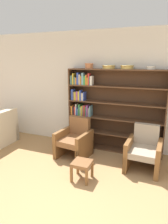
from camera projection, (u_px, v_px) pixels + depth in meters
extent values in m
plane|color=#A87F51|center=(62.00, 219.00, 2.67)|extent=(24.00, 24.00, 0.00)
cube|color=silver|center=(112.00, 91.00, 4.66)|extent=(12.00, 0.06, 2.75)
cube|color=brown|center=(72.00, 107.00, 4.94)|extent=(0.02, 0.30, 1.89)
cube|color=brown|center=(166.00, 116.00, 4.16)|extent=(0.02, 0.30, 1.89)
cube|color=brown|center=(116.00, 70.00, 4.32)|extent=(2.15, 0.30, 0.02)
cube|color=brown|center=(113.00, 149.00, 4.78)|extent=(2.15, 0.30, 0.03)
cube|color=#492F1E|center=(116.00, 110.00, 4.68)|extent=(2.15, 0.01, 1.89)
cube|color=#4C756B|center=(73.00, 139.00, 5.09)|extent=(0.04, 0.19, 0.21)
cube|color=red|center=(74.00, 139.00, 5.04)|extent=(0.03, 0.13, 0.24)
cube|color=#669EB2|center=(76.00, 140.00, 5.03)|extent=(0.03, 0.13, 0.21)
cube|color=gold|center=(77.00, 140.00, 5.04)|extent=(0.02, 0.16, 0.20)
cube|color=#7F6B4C|center=(78.00, 139.00, 5.02)|extent=(0.02, 0.16, 0.24)
cube|color=#B2A899|center=(80.00, 139.00, 5.02)|extent=(0.03, 0.19, 0.26)
cube|color=#4C756B|center=(81.00, 140.00, 4.98)|extent=(0.04, 0.12, 0.24)
cube|color=#669EB2|center=(82.00, 140.00, 4.98)|extent=(0.03, 0.15, 0.22)
cube|color=#334CB2|center=(84.00, 141.00, 4.96)|extent=(0.04, 0.15, 0.21)
cube|color=#669EB2|center=(86.00, 140.00, 4.95)|extent=(0.02, 0.15, 0.25)
cube|color=brown|center=(114.00, 134.00, 4.68)|extent=(2.15, 0.30, 0.03)
cube|color=#4C756B|center=(73.00, 123.00, 4.98)|extent=(0.02, 0.18, 0.27)
cube|color=gold|center=(73.00, 125.00, 4.95)|extent=(0.03, 0.12, 0.20)
cube|color=#7F6B4C|center=(75.00, 125.00, 4.98)|extent=(0.03, 0.19, 0.18)
cube|color=red|center=(76.00, 125.00, 4.93)|extent=(0.04, 0.13, 0.23)
cube|color=red|center=(78.00, 126.00, 4.93)|extent=(0.03, 0.15, 0.17)
cube|color=#B2A899|center=(79.00, 125.00, 4.90)|extent=(0.02, 0.13, 0.23)
cube|color=orange|center=(80.00, 124.00, 4.90)|extent=(0.04, 0.16, 0.28)
cube|color=#4C756B|center=(82.00, 126.00, 4.88)|extent=(0.04, 0.14, 0.19)
cube|color=red|center=(84.00, 126.00, 4.88)|extent=(0.02, 0.17, 0.18)
cube|color=#4C756B|center=(85.00, 126.00, 4.88)|extent=(0.04, 0.19, 0.19)
cube|color=brown|center=(114.00, 119.00, 4.59)|extent=(2.15, 0.30, 0.02)
cube|color=orange|center=(73.00, 110.00, 4.90)|extent=(0.04, 0.19, 0.22)
cube|color=black|center=(74.00, 110.00, 4.89)|extent=(0.04, 0.19, 0.20)
cube|color=red|center=(76.00, 110.00, 4.87)|extent=(0.03, 0.19, 0.22)
cube|color=white|center=(77.00, 109.00, 4.83)|extent=(0.02, 0.14, 0.27)
cube|color=#334CB2|center=(78.00, 111.00, 4.83)|extent=(0.02, 0.15, 0.19)
cube|color=#669EB2|center=(79.00, 112.00, 4.83)|extent=(0.02, 0.14, 0.16)
cube|color=#388C47|center=(80.00, 109.00, 4.82)|extent=(0.04, 0.19, 0.27)
cube|color=white|center=(81.00, 111.00, 4.80)|extent=(0.02, 0.14, 0.21)
cube|color=gold|center=(82.00, 111.00, 4.77)|extent=(0.03, 0.13, 0.24)
cube|color=#7F6B4C|center=(84.00, 110.00, 4.78)|extent=(0.03, 0.16, 0.26)
cube|color=red|center=(85.00, 110.00, 4.77)|extent=(0.03, 0.17, 0.26)
cube|color=#388C47|center=(86.00, 111.00, 4.74)|extent=(0.02, 0.13, 0.22)
cube|color=#994C99|center=(88.00, 110.00, 4.74)|extent=(0.04, 0.17, 0.26)
cube|color=#B2A899|center=(90.00, 112.00, 4.74)|extent=(0.03, 0.18, 0.20)
cube|color=#669EB2|center=(91.00, 111.00, 4.73)|extent=(0.02, 0.20, 0.25)
cube|color=brown|center=(115.00, 103.00, 4.50)|extent=(2.15, 0.30, 0.02)
cube|color=black|center=(72.00, 95.00, 4.80)|extent=(0.02, 0.16, 0.24)
cube|color=#334CB2|center=(73.00, 94.00, 4.78)|extent=(0.04, 0.15, 0.26)
cube|color=#7F6B4C|center=(75.00, 96.00, 4.77)|extent=(0.02, 0.14, 0.20)
cube|color=gold|center=(76.00, 96.00, 4.77)|extent=(0.03, 0.17, 0.19)
cube|color=#994C99|center=(78.00, 96.00, 4.73)|extent=(0.04, 0.12, 0.21)
cube|color=gold|center=(80.00, 96.00, 4.73)|extent=(0.04, 0.17, 0.22)
cube|color=#334CB2|center=(81.00, 95.00, 4.69)|extent=(0.03, 0.12, 0.24)
cube|color=#B2A899|center=(83.00, 96.00, 4.71)|extent=(0.02, 0.17, 0.18)
cube|color=white|center=(83.00, 97.00, 4.69)|extent=(0.02, 0.14, 0.18)
cube|color=#334CB2|center=(85.00, 96.00, 4.69)|extent=(0.02, 0.17, 0.20)
cube|color=brown|center=(116.00, 87.00, 4.41)|extent=(2.15, 0.30, 0.02)
cube|color=#4C756B|center=(72.00, 80.00, 4.69)|extent=(0.04, 0.12, 0.21)
cube|color=gold|center=(74.00, 79.00, 4.69)|extent=(0.03, 0.18, 0.26)
cube|color=#4C756B|center=(75.00, 81.00, 4.66)|extent=(0.03, 0.13, 0.17)
cube|color=orange|center=(77.00, 81.00, 4.68)|extent=(0.03, 0.19, 0.16)
cube|color=#334CB2|center=(79.00, 79.00, 4.63)|extent=(0.04, 0.15, 0.28)
cube|color=#B2A899|center=(81.00, 79.00, 4.64)|extent=(0.04, 0.19, 0.24)
cube|color=orange|center=(82.00, 80.00, 4.60)|extent=(0.02, 0.13, 0.20)
cube|color=#669EB2|center=(83.00, 79.00, 4.58)|extent=(0.04, 0.14, 0.28)
cube|color=#388C47|center=(85.00, 80.00, 4.57)|extent=(0.04, 0.12, 0.21)
cube|color=orange|center=(87.00, 80.00, 4.56)|extent=(0.03, 0.13, 0.23)
cube|color=gold|center=(88.00, 81.00, 4.56)|extent=(0.02, 0.14, 0.18)
cube|color=red|center=(89.00, 79.00, 4.53)|extent=(0.03, 0.13, 0.27)
cube|color=#4C756B|center=(91.00, 81.00, 4.55)|extent=(0.02, 0.19, 0.20)
cube|color=white|center=(92.00, 81.00, 4.52)|extent=(0.04, 0.14, 0.21)
cylinder|color=#C67547|center=(89.00, 66.00, 4.53)|extent=(0.18, 0.18, 0.11)
torus|color=#C67547|center=(89.00, 64.00, 4.51)|extent=(0.20, 0.20, 0.02)
cylinder|color=tan|center=(109.00, 67.00, 4.37)|extent=(0.27, 0.27, 0.07)
torus|color=tan|center=(109.00, 66.00, 4.36)|extent=(0.29, 0.29, 0.02)
cylinder|color=tan|center=(127.00, 67.00, 4.23)|extent=(0.27, 0.27, 0.07)
torus|color=tan|center=(127.00, 66.00, 4.22)|extent=(0.29, 0.29, 0.02)
cylinder|color=silver|center=(151.00, 68.00, 4.06)|extent=(0.17, 0.17, 0.06)
torus|color=silver|center=(151.00, 67.00, 4.05)|extent=(0.19, 0.19, 0.02)
cube|color=beige|center=(5.00, 128.00, 5.42)|extent=(0.82, 0.12, 0.60)
cube|color=brown|center=(78.00, 158.00, 4.02)|extent=(0.08, 0.08, 0.34)
cube|color=brown|center=(55.00, 152.00, 4.28)|extent=(0.08, 0.08, 0.34)
cube|color=brown|center=(91.00, 147.00, 4.53)|extent=(0.08, 0.08, 0.34)
cube|color=brown|center=(70.00, 142.00, 4.80)|extent=(0.08, 0.08, 0.34)
cube|color=brown|center=(74.00, 141.00, 4.36)|extent=(0.56, 0.70, 0.12)
cube|color=brown|center=(80.00, 126.00, 4.53)|extent=(0.49, 0.18, 0.44)
cube|color=brown|center=(85.00, 147.00, 4.25)|extent=(0.17, 0.68, 0.58)
cube|color=brown|center=(63.00, 142.00, 4.51)|extent=(0.17, 0.68, 0.58)
cube|color=brown|center=(157.00, 172.00, 3.50)|extent=(0.07, 0.07, 0.34)
cube|color=brown|center=(125.00, 165.00, 3.73)|extent=(0.07, 0.07, 0.34)
cube|color=brown|center=(159.00, 157.00, 4.04)|extent=(0.07, 0.07, 0.34)
cube|color=brown|center=(131.00, 152.00, 4.26)|extent=(0.07, 0.07, 0.34)
cube|color=tan|center=(143.00, 152.00, 3.83)|extent=(0.51, 0.66, 0.12)
cube|color=tan|center=(146.00, 135.00, 4.02)|extent=(0.49, 0.14, 0.44)
cube|color=brown|center=(159.00, 158.00, 3.74)|extent=(0.11, 0.68, 0.58)
cube|color=brown|center=(129.00, 153.00, 3.96)|extent=(0.11, 0.68, 0.58)
cube|color=brown|center=(78.00, 167.00, 3.73)|extent=(0.04, 0.04, 0.28)
cube|color=brown|center=(92.00, 170.00, 3.63)|extent=(0.04, 0.04, 0.28)
cube|color=brown|center=(71.00, 174.00, 3.47)|extent=(0.04, 0.04, 0.28)
cube|color=brown|center=(87.00, 178.00, 3.37)|extent=(0.04, 0.04, 0.28)
cube|color=brown|center=(82.00, 163.00, 3.51)|extent=(0.32, 0.32, 0.06)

